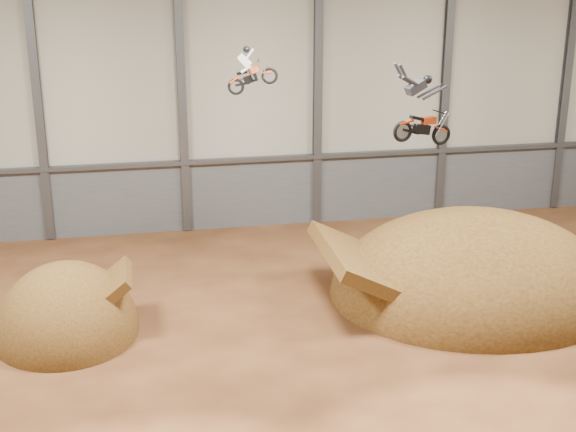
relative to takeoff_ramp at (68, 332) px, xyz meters
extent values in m
plane|color=#462612|center=(8.53, -4.27, 0.00)|extent=(40.00, 40.00, 0.00)
cube|color=#B1AE9D|center=(8.53, 10.73, 7.00)|extent=(40.00, 0.10, 14.00)
cube|color=#55585D|center=(8.53, 10.63, 1.75)|extent=(39.80, 0.18, 3.50)
cube|color=#47494F|center=(8.53, 10.48, 3.55)|extent=(39.80, 0.35, 0.20)
cube|color=#47494F|center=(-1.47, 10.53, 7.00)|extent=(0.40, 0.36, 13.90)
cube|color=#47494F|center=(5.19, 10.53, 7.00)|extent=(0.40, 0.36, 13.90)
cube|color=#47494F|center=(11.86, 10.53, 7.00)|extent=(0.40, 0.36, 13.90)
cube|color=#47494F|center=(18.53, 10.53, 7.00)|extent=(0.40, 0.36, 13.90)
cube|color=#47494F|center=(25.19, 10.53, 7.00)|extent=(0.40, 0.36, 13.90)
ellipsoid|color=#432A10|center=(0.00, 0.00, 0.00)|extent=(5.27, 6.08, 5.27)
ellipsoid|color=#432A10|center=(16.18, 0.48, 0.00)|extent=(11.82, 10.46, 6.82)
camera|label=1|loc=(2.97, -27.92, 13.59)|focal=50.00mm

